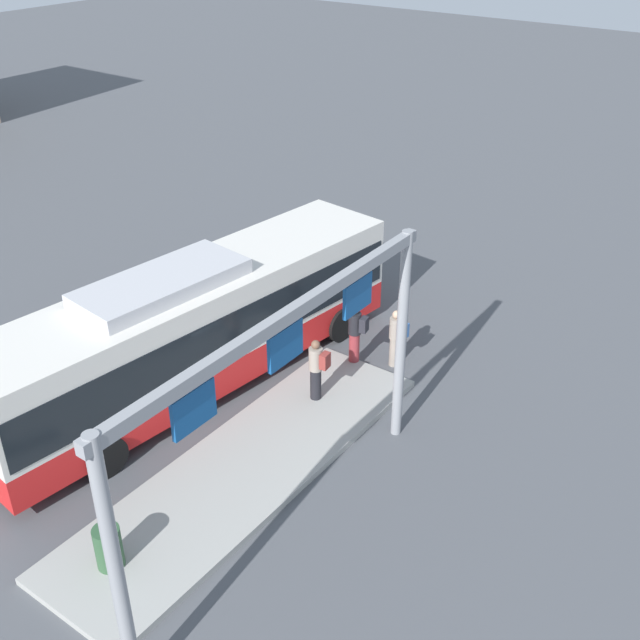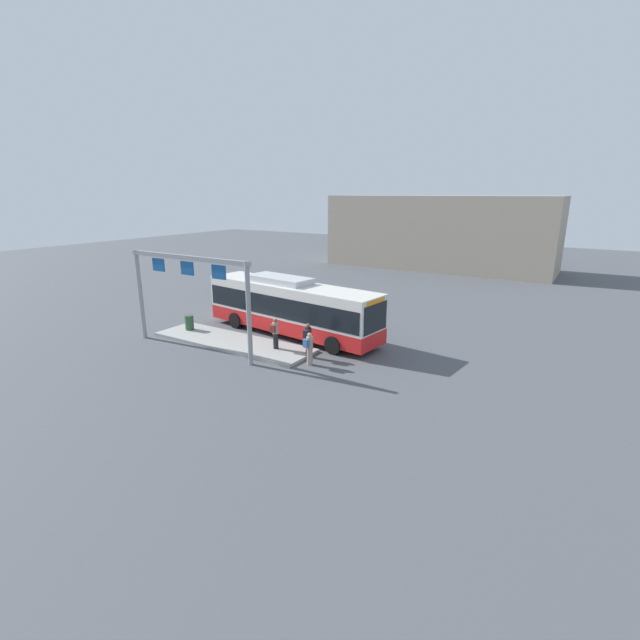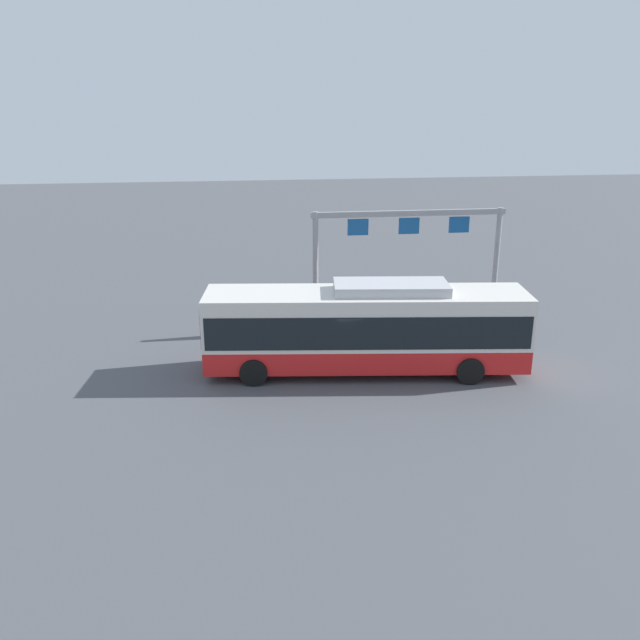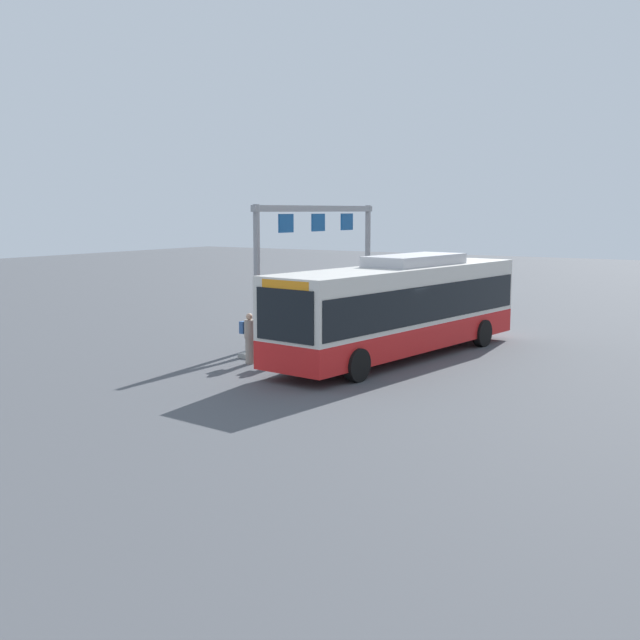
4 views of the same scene
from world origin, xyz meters
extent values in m
plane|color=#4C4F54|center=(0.00, 0.00, 0.00)|extent=(120.00, 120.00, 0.00)
cube|color=#9E9E99|center=(-1.87, -3.17, 0.08)|extent=(10.00, 2.80, 0.16)
cube|color=red|center=(0.00, 0.00, 0.77)|extent=(11.97, 3.84, 0.85)
cube|color=silver|center=(0.00, 0.00, 2.15)|extent=(11.97, 3.84, 1.90)
cube|color=black|center=(0.00, 0.00, 1.95)|extent=(11.74, 3.85, 1.20)
cube|color=black|center=(5.86, -0.68, 2.05)|extent=(0.28, 2.12, 1.50)
cube|color=#B7B7BC|center=(-0.88, 0.10, 3.28)|extent=(4.29, 2.21, 0.36)
cube|color=orange|center=(5.79, -0.67, 2.90)|extent=(0.32, 1.75, 0.28)
cylinder|color=black|center=(4.19, 0.72, 0.50)|extent=(1.03, 0.41, 1.00)
cylinder|color=black|center=(3.92, -1.66, 0.50)|extent=(1.03, 0.41, 1.00)
cylinder|color=black|center=(-3.52, 1.62, 0.50)|extent=(1.03, 0.41, 1.00)
cylinder|color=black|center=(-3.79, -0.77, 0.50)|extent=(1.03, 0.41, 1.00)
cylinder|color=maroon|center=(3.04, -2.74, 0.58)|extent=(0.33, 0.33, 0.85)
cylinder|color=black|center=(3.04, -2.74, 1.31)|extent=(0.40, 0.40, 0.60)
sphere|color=brown|center=(3.04, -2.74, 1.72)|extent=(0.22, 0.22, 0.22)
cube|color=#26262D|center=(3.09, -3.00, 1.34)|extent=(0.31, 0.23, 0.40)
cylinder|color=gray|center=(3.71, -3.60, 0.42)|extent=(0.33, 0.33, 0.85)
cylinder|color=gray|center=(3.71, -3.60, 1.15)|extent=(0.39, 0.39, 0.60)
sphere|color=tan|center=(3.71, -3.60, 1.56)|extent=(0.22, 0.22, 0.22)
cube|color=#335993|center=(3.66, -3.86, 1.18)|extent=(0.31, 0.23, 0.40)
cylinder|color=black|center=(1.06, -2.92, 0.58)|extent=(0.31, 0.31, 0.85)
cylinder|color=gray|center=(1.06, -2.92, 1.31)|extent=(0.38, 0.38, 0.60)
sphere|color=brown|center=(1.06, -2.92, 1.72)|extent=(0.22, 0.22, 0.22)
cube|color=maroon|center=(1.09, -3.18, 1.34)|extent=(0.30, 0.21, 0.40)
cylinder|color=gray|center=(-6.97, -5.16, 2.60)|extent=(0.24, 0.24, 5.20)
cylinder|color=gray|center=(1.21, -5.16, 2.60)|extent=(0.24, 0.24, 5.20)
cube|color=gray|center=(-2.88, -5.16, 5.05)|extent=(8.58, 0.20, 0.24)
cube|color=#144C8C|center=(-5.13, -5.16, 4.50)|extent=(0.90, 0.08, 0.70)
cube|color=#144C8C|center=(-2.88, -5.16, 4.50)|extent=(0.90, 0.08, 0.70)
cube|color=#144C8C|center=(-0.63, -5.16, 4.50)|extent=(0.90, 0.08, 0.70)
cylinder|color=#2D5133|center=(-5.58, -2.96, 0.61)|extent=(0.52, 0.52, 0.90)
camera|label=1|loc=(-11.63, -12.22, 11.49)|focal=43.23mm
camera|label=2|loc=(15.37, -21.17, 8.27)|focal=25.31mm
camera|label=3|loc=(4.74, 22.89, 9.90)|focal=37.62mm
camera|label=4|loc=(23.81, 11.96, 4.99)|focal=44.17mm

